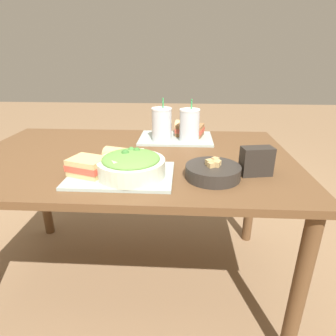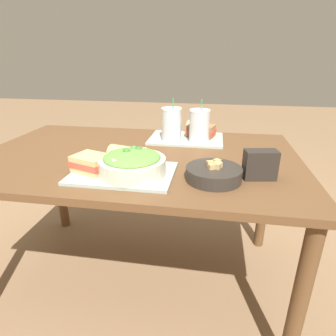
{
  "view_description": "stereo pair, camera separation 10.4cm",
  "coord_description": "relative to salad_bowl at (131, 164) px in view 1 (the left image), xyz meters",
  "views": [
    {
      "loc": [
        0.25,
        -1.22,
        1.17
      ],
      "look_at": [
        0.19,
        -0.26,
        0.78
      ],
      "focal_mm": 30.0,
      "sensor_mm": 36.0,
      "label": 1
    },
    {
      "loc": [
        0.35,
        -1.21,
        1.17
      ],
      "look_at": [
        0.19,
        -0.26,
        0.78
      ],
      "focal_mm": 30.0,
      "sensor_mm": 36.0,
      "label": 2
    }
  ],
  "objects": [
    {
      "name": "ground_plane",
      "position": [
        -0.05,
        0.26,
        -0.79
      ],
      "size": [
        12.0,
        12.0,
        0.0
      ],
      "primitive_type": "plane",
      "color": "#846647"
    },
    {
      "name": "dining_table",
      "position": [
        -0.05,
        0.26,
        -0.14
      ],
      "size": [
        1.49,
        0.93,
        0.73
      ],
      "color": "brown",
      "rests_on": "ground_plane"
    },
    {
      "name": "tray_near",
      "position": [
        -0.04,
        0.01,
        -0.05
      ],
      "size": [
        0.4,
        0.28,
        0.01
      ],
      "color": "#99A89E",
      "rests_on": "dining_table"
    },
    {
      "name": "tray_far",
      "position": [
        0.15,
        0.53,
        -0.05
      ],
      "size": [
        0.4,
        0.28,
        0.01
      ],
      "color": "#99A89E",
      "rests_on": "dining_table"
    },
    {
      "name": "salad_bowl",
      "position": [
        0.0,
        0.0,
        0.0
      ],
      "size": [
        0.25,
        0.25,
        0.1
      ],
      "color": "beige",
      "rests_on": "tray_near"
    },
    {
      "name": "soup_bowl",
      "position": [
        0.31,
        0.02,
        -0.03
      ],
      "size": [
        0.21,
        0.21,
        0.07
      ],
      "color": "#2D2823",
      "rests_on": "dining_table"
    },
    {
      "name": "sandwich_near",
      "position": [
        -0.17,
        0.0,
        -0.01
      ],
      "size": [
        0.16,
        0.15,
        0.06
      ],
      "rotation": [
        0.0,
        0.0,
        -0.33
      ],
      "color": "tan",
      "rests_on": "tray_near"
    },
    {
      "name": "baguette_near",
      "position": [
        -0.06,
        0.11,
        -0.01
      ],
      "size": [
        0.15,
        0.11,
        0.07
      ],
      "rotation": [
        0.0,
        0.0,
        1.29
      ],
      "color": "tan",
      "rests_on": "tray_near"
    },
    {
      "name": "sandwich_far",
      "position": [
        0.23,
        0.57,
        -0.01
      ],
      "size": [
        0.17,
        0.14,
        0.06
      ],
      "rotation": [
        0.0,
        0.0,
        -0.26
      ],
      "color": "olive",
      "rests_on": "tray_far"
    },
    {
      "name": "baguette_far",
      "position": [
        0.21,
        0.63,
        -0.01
      ],
      "size": [
        0.15,
        0.1,
        0.07
      ],
      "rotation": [
        0.0,
        0.0,
        1.3
      ],
      "color": "tan",
      "rests_on": "tray_far"
    },
    {
      "name": "drink_cup_dark",
      "position": [
        0.08,
        0.47,
        0.04
      ],
      "size": [
        0.11,
        0.11,
        0.22
      ],
      "color": "silver",
      "rests_on": "tray_far"
    },
    {
      "name": "drink_cup_red",
      "position": [
        0.22,
        0.47,
        0.03
      ],
      "size": [
        0.11,
        0.11,
        0.22
      ],
      "color": "silver",
      "rests_on": "tray_far"
    },
    {
      "name": "chip_bag",
      "position": [
        0.48,
        0.06,
        -0.0
      ],
      "size": [
        0.13,
        0.08,
        0.11
      ],
      "rotation": [
        0.0,
        0.0,
        0.18
      ],
      "color": "#28231E",
      "rests_on": "dining_table"
    }
  ]
}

